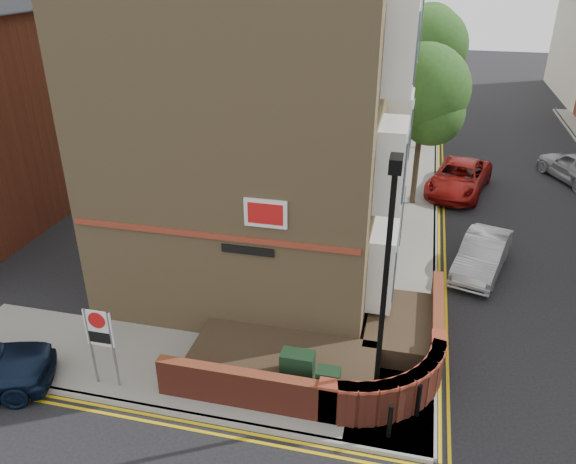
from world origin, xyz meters
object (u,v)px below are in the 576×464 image
at_px(utility_cabinet_large, 297,373).
at_px(zone_sign, 100,334).
at_px(silver_car_near, 482,255).
at_px(lamppost, 384,294).

xyz_separation_m(utility_cabinet_large, zone_sign, (-4.70, -0.80, 0.92)).
distance_m(utility_cabinet_large, silver_car_near, 8.86).
relative_size(lamppost, zone_sign, 2.86).
bearing_deg(silver_car_near, zone_sign, -123.38).
distance_m(lamppost, zone_sign, 6.85).
bearing_deg(silver_car_near, utility_cabinet_large, -107.17).
bearing_deg(silver_car_near, lamppost, -95.38).
xyz_separation_m(lamppost, utility_cabinet_large, (-1.90, 0.10, -2.62)).
xyz_separation_m(utility_cabinet_large, silver_car_near, (4.81, 7.44, -0.08)).
height_order(utility_cabinet_large, zone_sign, zone_sign).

